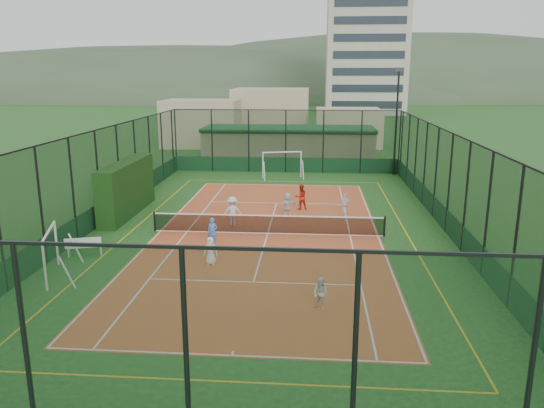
{
  "coord_description": "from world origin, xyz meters",
  "views": [
    {
      "loc": [
        2.21,
        -25.42,
        7.89
      ],
      "look_at": [
        0.11,
        1.37,
        1.2
      ],
      "focal_mm": 35.0,
      "sensor_mm": 36.0,
      "label": 1
    }
  ],
  "objects_px": {
    "futsal_goal_far": "(282,165)",
    "child_far_left": "(232,211)",
    "white_bench": "(85,246)",
    "apartment_tower": "(367,34)",
    "clubhouse": "(289,145)",
    "child_far_right": "(345,204)",
    "child_near_left": "(211,251)",
    "child_near_right": "(321,294)",
    "floodlight_ne": "(396,122)",
    "coach": "(301,197)",
    "futsal_goal_near": "(51,254)",
    "child_far_back": "(287,205)",
    "child_near_mid": "(213,232)"
  },
  "relations": [
    {
      "from": "futsal_goal_near",
      "to": "futsal_goal_far",
      "type": "bearing_deg",
      "value": -38.23
    },
    {
      "from": "child_far_left",
      "to": "white_bench",
      "type": "bearing_deg",
      "value": 24.29
    },
    {
      "from": "apartment_tower",
      "to": "child_far_right",
      "type": "distance_m",
      "value": 79.7
    },
    {
      "from": "clubhouse",
      "to": "child_near_mid",
      "type": "distance_m",
      "value": 24.23
    },
    {
      "from": "child_far_back",
      "to": "coach",
      "type": "bearing_deg",
      "value": -141.42
    },
    {
      "from": "clubhouse",
      "to": "futsal_goal_far",
      "type": "distance_m",
      "value": 7.38
    },
    {
      "from": "child_far_left",
      "to": "coach",
      "type": "height_order",
      "value": "child_far_left"
    },
    {
      "from": "child_far_left",
      "to": "futsal_goal_far",
      "type": "bearing_deg",
      "value": -114.23
    },
    {
      "from": "child_near_mid",
      "to": "child_far_right",
      "type": "relative_size",
      "value": 1.11
    },
    {
      "from": "futsal_goal_far",
      "to": "child_far_left",
      "type": "xyz_separation_m",
      "value": [
        -1.81,
        -13.45,
        -0.19
      ]
    },
    {
      "from": "floodlight_ne",
      "to": "child_far_left",
      "type": "bearing_deg",
      "value": -124.45
    },
    {
      "from": "futsal_goal_far",
      "to": "coach",
      "type": "bearing_deg",
      "value": -93.27
    },
    {
      "from": "clubhouse",
      "to": "coach",
      "type": "relative_size",
      "value": 10.16
    },
    {
      "from": "white_bench",
      "to": "child_near_mid",
      "type": "bearing_deg",
      "value": 2.19
    },
    {
      "from": "apartment_tower",
      "to": "futsal_goal_far",
      "type": "height_order",
      "value": "apartment_tower"
    },
    {
      "from": "white_bench",
      "to": "apartment_tower",
      "type": "bearing_deg",
      "value": 61.2
    },
    {
      "from": "child_near_left",
      "to": "child_near_right",
      "type": "xyz_separation_m",
      "value": [
        4.56,
        -4.03,
        -0.03
      ]
    },
    {
      "from": "child_far_left",
      "to": "futsal_goal_near",
      "type": "bearing_deg",
      "value": 35.05
    },
    {
      "from": "floodlight_ne",
      "to": "child_far_left",
      "type": "relative_size",
      "value": 5.23
    },
    {
      "from": "futsal_goal_near",
      "to": "child_far_right",
      "type": "xyz_separation_m",
      "value": [
        12.06,
        10.45,
        -0.33
      ]
    },
    {
      "from": "white_bench",
      "to": "child_far_back",
      "type": "xyz_separation_m",
      "value": [
        8.63,
        7.06,
        0.26
      ]
    },
    {
      "from": "white_bench",
      "to": "child_near_left",
      "type": "height_order",
      "value": "child_near_left"
    },
    {
      "from": "child_near_left",
      "to": "child_far_right",
      "type": "relative_size",
      "value": 1.0
    },
    {
      "from": "futsal_goal_far",
      "to": "child_near_mid",
      "type": "xyz_separation_m",
      "value": [
        -2.24,
        -16.74,
        -0.31
      ]
    },
    {
      "from": "child_near_left",
      "to": "apartment_tower",
      "type": "bearing_deg",
      "value": 79.16
    },
    {
      "from": "apartment_tower",
      "to": "child_far_left",
      "type": "xyz_separation_m",
      "value": [
        -13.97,
        -80.8,
        -14.2
      ]
    },
    {
      "from": "apartment_tower",
      "to": "child_near_left",
      "type": "distance_m",
      "value": 88.88
    },
    {
      "from": "coach",
      "to": "child_near_mid",
      "type": "bearing_deg",
      "value": 40.61
    },
    {
      "from": "futsal_goal_far",
      "to": "coach",
      "type": "height_order",
      "value": "futsal_goal_far"
    },
    {
      "from": "child_far_left",
      "to": "child_far_right",
      "type": "bearing_deg",
      "value": -171.56
    },
    {
      "from": "child_near_left",
      "to": "child_far_back",
      "type": "relative_size",
      "value": 0.88
    },
    {
      "from": "futsal_goal_far",
      "to": "child_far_left",
      "type": "distance_m",
      "value": 13.57
    },
    {
      "from": "clubhouse",
      "to": "coach",
      "type": "xyz_separation_m",
      "value": [
        1.53,
        -17.0,
        -0.82
      ]
    },
    {
      "from": "child_near_left",
      "to": "child_far_right",
      "type": "distance_m",
      "value": 10.52
    },
    {
      "from": "white_bench",
      "to": "coach",
      "type": "relative_size",
      "value": 1.04
    },
    {
      "from": "floodlight_ne",
      "to": "child_near_right",
      "type": "distance_m",
      "value": 26.17
    },
    {
      "from": "child_near_right",
      "to": "child_far_right",
      "type": "xyz_separation_m",
      "value": [
        1.51,
        12.63,
        0.03
      ]
    },
    {
      "from": "futsal_goal_far",
      "to": "child_far_left",
      "type": "relative_size",
      "value": 1.94
    },
    {
      "from": "clubhouse",
      "to": "child_far_right",
      "type": "bearing_deg",
      "value": -77.3
    },
    {
      "from": "futsal_goal_far",
      "to": "floodlight_ne",
      "type": "bearing_deg",
      "value": -0.66
    },
    {
      "from": "coach",
      "to": "futsal_goal_near",
      "type": "bearing_deg",
      "value": 29.77
    },
    {
      "from": "child_near_left",
      "to": "child_far_left",
      "type": "relative_size",
      "value": 0.76
    },
    {
      "from": "child_near_right",
      "to": "futsal_goal_far",
      "type": "bearing_deg",
      "value": 131.76
    },
    {
      "from": "futsal_goal_far",
      "to": "child_near_right",
      "type": "height_order",
      "value": "futsal_goal_far"
    },
    {
      "from": "clubhouse",
      "to": "futsal_goal_far",
      "type": "relative_size",
      "value": 4.96
    },
    {
      "from": "floodlight_ne",
      "to": "child_far_left",
      "type": "distance_m",
      "value": 18.97
    },
    {
      "from": "floodlight_ne",
      "to": "child_near_left",
      "type": "height_order",
      "value": "floodlight_ne"
    },
    {
      "from": "child_near_mid",
      "to": "child_near_right",
      "type": "relative_size",
      "value": 1.16
    },
    {
      "from": "child_near_left",
      "to": "child_near_mid",
      "type": "xyz_separation_m",
      "value": [
        -0.38,
        2.49,
        0.06
      ]
    },
    {
      "from": "floodlight_ne",
      "to": "child_near_right",
      "type": "xyz_separation_m",
      "value": [
        -6.05,
        -25.22,
        -3.54
      ]
    }
  ]
}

